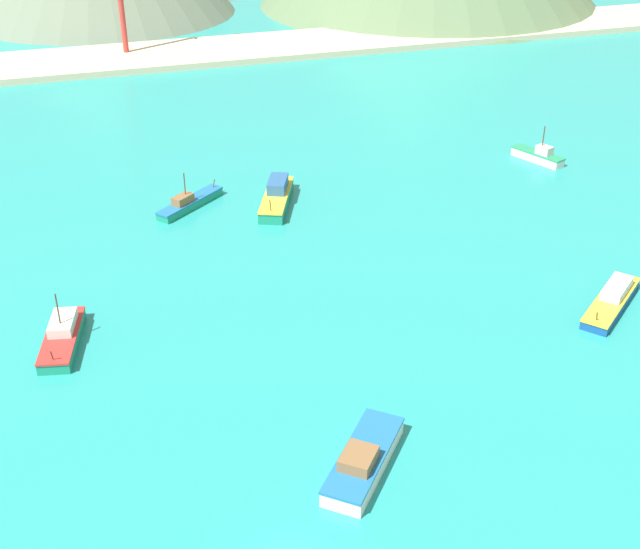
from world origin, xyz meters
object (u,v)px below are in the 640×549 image
fishing_boat_2 (62,336)px  fishing_boat_4 (363,460)px  fishing_boat_3 (612,300)px  fishing_boat_7 (189,203)px  fishing_boat_0 (277,196)px  fishing_boat_6 (539,156)px

fishing_boat_2 → fishing_boat_4: fishing_boat_2 is taller
fishing_boat_3 → fishing_boat_7: bearing=134.9°
fishing_boat_3 → fishing_boat_4: (-30.50, -13.76, 0.11)m
fishing_boat_2 → fishing_boat_3: size_ratio=0.95×
fishing_boat_0 → fishing_boat_6: size_ratio=1.47×
fishing_boat_6 → fishing_boat_7: size_ratio=0.86×
fishing_boat_3 → fishing_boat_6: (12.80, 34.92, 0.07)m
fishing_boat_0 → fishing_boat_6: (37.07, 2.50, -0.22)m
fishing_boat_4 → fishing_boat_7: (-3.95, 48.36, -0.18)m
fishing_boat_0 → fishing_boat_7: 10.41m
fishing_boat_0 → fishing_boat_4: 46.60m
fishing_boat_3 → fishing_boat_2: bearing=169.2°
fishing_boat_0 → fishing_boat_3: fishing_boat_0 is taller
fishing_boat_6 → fishing_boat_4: bearing=-131.6°
fishing_boat_4 → fishing_boat_7: fishing_boat_7 is taller
fishing_boat_0 → fishing_boat_4: size_ratio=1.20×
fishing_boat_3 → fishing_boat_6: 37.19m
fishing_boat_2 → fishing_boat_0: bearing=41.3°
fishing_boat_2 → fishing_boat_7: bearing=57.7°
fishing_boat_6 → fishing_boat_7: bearing=-179.6°
fishing_boat_4 → fishing_boat_6: bearing=48.4°
fishing_boat_4 → fishing_boat_3: bearing=24.3°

